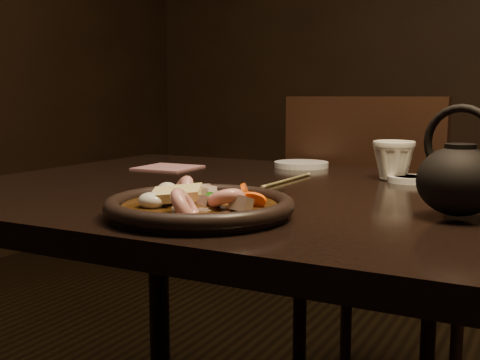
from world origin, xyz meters
The scene contains 10 objects.
table centered at (0.00, 0.00, 0.67)m, with size 1.60×0.90×0.75m.
chair centered at (-0.13, 0.56, 0.50)m, with size 0.46×0.46×0.92m.
plate centered at (-0.17, -0.29, 0.76)m, with size 0.28×0.28×0.03m.
stirfry centered at (-0.17, -0.30, 0.77)m, with size 0.18×0.20×0.06m.
soy_dish centered at (0.03, 0.21, 0.76)m, with size 0.09×0.09×0.01m, color white.
saucer_left centered at (-0.27, 0.35, 0.76)m, with size 0.13×0.13×0.01m, color white.
tea_cup centered at (-0.01, 0.23, 0.79)m, with size 0.09×0.08×0.09m, color silver.
chopsticks centered at (-0.20, 0.10, 0.75)m, with size 0.02×0.22×0.01m.
napkin centered at (-0.55, 0.18, 0.75)m, with size 0.13×0.13×0.00m, color #9F6265.
teapot centered at (0.17, -0.13, 0.81)m, with size 0.14×0.12×0.16m.
Camera 1 is at (0.29, -1.03, 0.93)m, focal length 45.00 mm.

